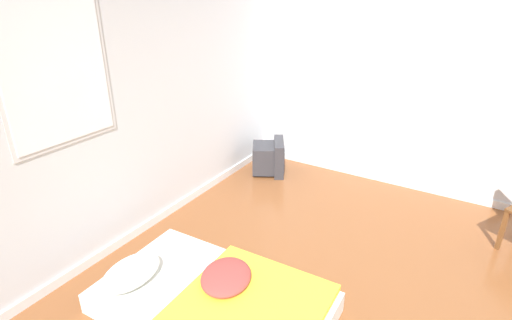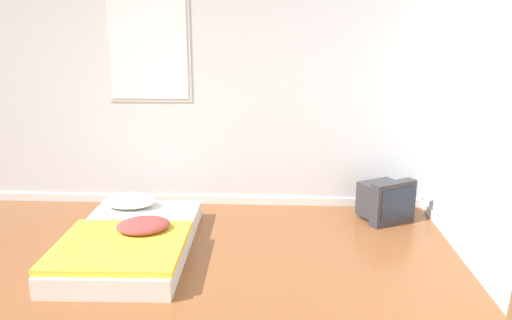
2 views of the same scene
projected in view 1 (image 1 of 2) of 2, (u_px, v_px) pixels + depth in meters
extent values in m
cube|color=silver|center=(85.00, 119.00, 3.24)|extent=(8.03, 0.06, 2.60)
cube|color=white|center=(111.00, 248.00, 3.73)|extent=(8.03, 0.02, 0.09)
cube|color=silver|center=(57.00, 74.00, 2.92)|extent=(0.90, 0.01, 1.09)
cube|color=white|center=(57.00, 74.00, 2.91)|extent=(0.83, 0.01, 1.02)
cube|color=silver|center=(467.00, 87.00, 4.25)|extent=(0.06, 7.40, 2.60)
cube|color=white|center=(444.00, 193.00, 4.72)|extent=(0.02, 7.40, 0.09)
cube|color=silver|center=(213.00, 303.00, 3.03)|extent=(1.07, 1.75, 0.17)
ellipsoid|color=white|center=(131.00, 272.00, 3.12)|extent=(0.53, 0.35, 0.14)
cube|color=yellow|center=(249.00, 307.00, 2.84)|extent=(1.07, 1.03, 0.05)
ellipsoid|color=#993D38|center=(226.00, 277.00, 3.04)|extent=(0.56, 0.51, 0.11)
cube|color=#333338|center=(264.00, 158.00, 5.27)|extent=(0.49, 0.45, 0.35)
cube|color=#333338|center=(279.00, 157.00, 5.26)|extent=(0.49, 0.35, 0.44)
cube|color=#283342|center=(284.00, 156.00, 5.26)|extent=(0.35, 0.21, 0.32)
cube|color=brown|center=(502.00, 230.00, 3.71)|extent=(0.05, 0.05, 0.42)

